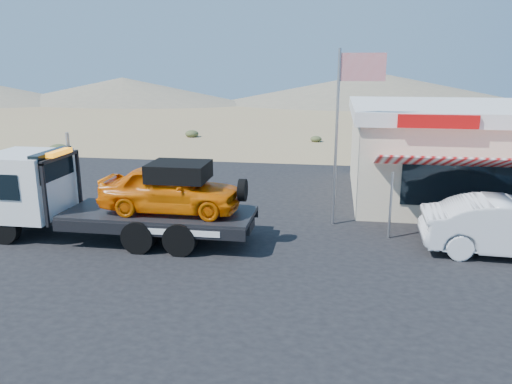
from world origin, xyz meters
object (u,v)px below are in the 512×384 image
tow_truck (111,193)px  flagpole (344,118)px  white_sedan (512,228)px  jerky_store (478,152)px

tow_truck → flagpole: size_ratio=1.42×
white_sedan → flagpole: 6.12m
jerky_store → flagpole: flagpole is taller
flagpole → white_sedan: bearing=-23.0°
white_sedan → flagpole: bearing=69.3°
tow_truck → jerky_store: (12.82, 7.07, 0.46)m
tow_truck → white_sedan: 12.24m
white_sedan → jerky_store: 6.70m
jerky_store → white_sedan: bearing=-95.2°
tow_truck → flagpole: bearing=19.7°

